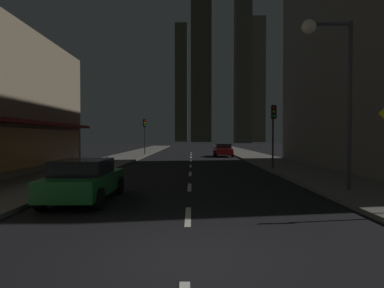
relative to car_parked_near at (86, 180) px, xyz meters
The scene contains 14 objects.
ground_plane 26.90m from the car_parked_near, 82.31° to the left, with size 78.00×136.00×0.10m, color black.
sidewalk_right 28.69m from the car_parked_near, 68.31° to the left, with size 4.00×76.00×0.15m, color #605E59.
sidewalk_left 26.87m from the car_parked_near, 97.27° to the left, with size 4.00×76.00×0.15m, color #605E59.
lane_marking_center 13.94m from the car_parked_near, 75.02° to the left, with size 0.16×43.80×0.01m.
skyscraper_distant_tall 146.62m from the car_parked_near, 90.56° to the left, with size 5.84×7.25×55.47m, color #524E3D.
skyscraper_distant_mid 136.29m from the car_parked_near, 86.69° to the left, with size 8.94×7.50×62.44m, color #434032.
skyscraper_distant_short 117.46m from the car_parked_near, 78.36° to the left, with size 5.79×7.09×76.39m, color #514D3D.
skyscraper_distant_slender 136.70m from the car_parked_near, 76.23° to the left, with size 6.32×6.78×53.63m, color #5C5745.
car_parked_near is the anchor object (origin of this frame).
car_parked_far 26.24m from the car_parked_near, 74.07° to the left, with size 1.98×4.24×1.45m.
fire_hydrant_far_left 11.97m from the car_parked_near, 101.08° to the left, with size 0.42×0.30×0.65m.
traffic_light_near_right 13.97m from the car_parked_near, 48.56° to the left, with size 0.32×0.48×4.20m.
traffic_light_far_left 27.37m from the car_parked_near, 94.00° to the left, with size 0.32×0.48×4.20m.
street_lamp_right 10.06m from the car_parked_near, ahead, with size 1.96×0.56×6.58m.
Camera 1 is at (0.11, -5.79, 2.22)m, focal length 30.34 mm.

